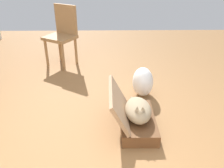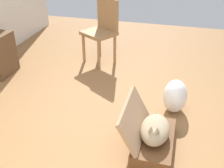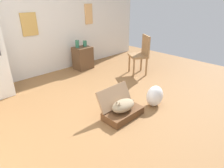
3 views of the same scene
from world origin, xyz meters
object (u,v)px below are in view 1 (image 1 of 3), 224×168
object	(u,v)px
cat	(138,110)
chair	(62,33)
suitcase_base	(137,122)
plastic_bag_white	(143,82)

from	to	relation	value
cat	chair	bearing A→B (deg)	30.45
suitcase_base	chair	xyz separation A→B (m)	(1.78, 1.05, 0.47)
suitcase_base	plastic_bag_white	xyz separation A→B (m)	(0.68, -0.14, 0.13)
suitcase_base	plastic_bag_white	bearing A→B (deg)	-11.69
plastic_bag_white	suitcase_base	bearing A→B (deg)	168.31
suitcase_base	cat	world-z (taller)	cat
suitcase_base	chair	bearing A→B (deg)	30.52
suitcase_base	plastic_bag_white	world-z (taller)	plastic_bag_white
cat	plastic_bag_white	bearing A→B (deg)	-11.64
suitcase_base	cat	distance (m)	0.15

